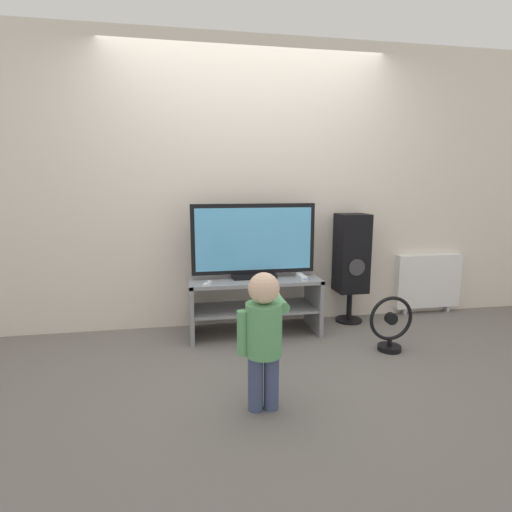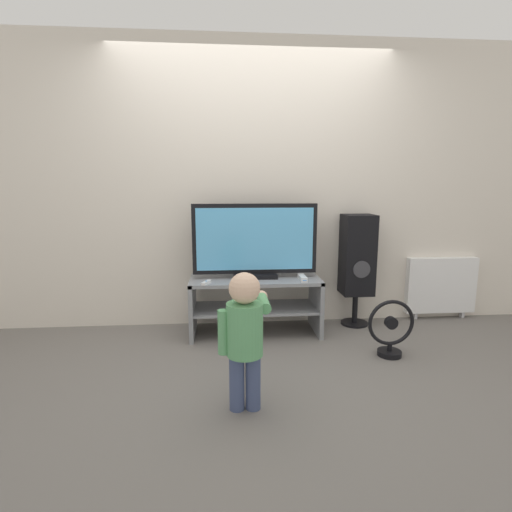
{
  "view_description": "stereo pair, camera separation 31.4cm",
  "coord_description": "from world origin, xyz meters",
  "px_view_note": "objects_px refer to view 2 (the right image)",
  "views": [
    {
      "loc": [
        -0.59,
        -3.13,
        1.31
      ],
      "look_at": [
        0.0,
        0.14,
        0.72
      ],
      "focal_mm": 28.0,
      "sensor_mm": 36.0,
      "label": 1
    },
    {
      "loc": [
        -0.28,
        -3.17,
        1.31
      ],
      "look_at": [
        0.0,
        0.14,
        0.72
      ],
      "focal_mm": 28.0,
      "sensor_mm": 36.0,
      "label": 2
    }
  ],
  "objects_px": {
    "remote_primary": "(206,282)",
    "floor_fan": "(391,331)",
    "speaker_tower": "(357,257)",
    "radiator": "(441,285)",
    "game_console": "(303,278)",
    "television": "(255,242)",
    "child": "(245,330)"
  },
  "relations": [
    {
      "from": "floor_fan",
      "to": "radiator",
      "type": "height_order",
      "value": "radiator"
    },
    {
      "from": "speaker_tower",
      "to": "child",
      "type": "bearing_deg",
      "value": -129.47
    },
    {
      "from": "speaker_tower",
      "to": "radiator",
      "type": "xyz_separation_m",
      "value": [
        0.9,
        0.11,
        -0.32
      ]
    },
    {
      "from": "child",
      "to": "speaker_tower",
      "type": "bearing_deg",
      "value": 50.53
    },
    {
      "from": "child",
      "to": "floor_fan",
      "type": "height_order",
      "value": "child"
    },
    {
      "from": "television",
      "to": "child",
      "type": "distance_m",
      "value": 1.3
    },
    {
      "from": "television",
      "to": "remote_primary",
      "type": "bearing_deg",
      "value": -154.82
    },
    {
      "from": "speaker_tower",
      "to": "radiator",
      "type": "relative_size",
      "value": 1.5
    },
    {
      "from": "remote_primary",
      "to": "floor_fan",
      "type": "bearing_deg",
      "value": -15.83
    },
    {
      "from": "remote_primary",
      "to": "radiator",
      "type": "xyz_separation_m",
      "value": [
        2.28,
        0.42,
        -0.18
      ]
    },
    {
      "from": "television",
      "to": "game_console",
      "type": "xyz_separation_m",
      "value": [
        0.4,
        -0.13,
        -0.3
      ]
    },
    {
      "from": "television",
      "to": "radiator",
      "type": "relative_size",
      "value": 1.55
    },
    {
      "from": "remote_primary",
      "to": "radiator",
      "type": "height_order",
      "value": "radiator"
    },
    {
      "from": "radiator",
      "to": "game_console",
      "type": "bearing_deg",
      "value": -166.36
    },
    {
      "from": "child",
      "to": "radiator",
      "type": "bearing_deg",
      "value": 36.06
    },
    {
      "from": "speaker_tower",
      "to": "floor_fan",
      "type": "bearing_deg",
      "value": -86.77
    },
    {
      "from": "remote_primary",
      "to": "floor_fan",
      "type": "xyz_separation_m",
      "value": [
        1.42,
        -0.4,
        -0.31
      ]
    },
    {
      "from": "radiator",
      "to": "child",
      "type": "bearing_deg",
      "value": -143.94
    },
    {
      "from": "television",
      "to": "speaker_tower",
      "type": "distance_m",
      "value": 0.98
    },
    {
      "from": "game_console",
      "to": "speaker_tower",
      "type": "xyz_separation_m",
      "value": [
        0.56,
        0.24,
        0.13
      ]
    },
    {
      "from": "television",
      "to": "remote_primary",
      "type": "xyz_separation_m",
      "value": [
        -0.42,
        -0.2,
        -0.31
      ]
    },
    {
      "from": "remote_primary",
      "to": "speaker_tower",
      "type": "distance_m",
      "value": 1.42
    },
    {
      "from": "television",
      "to": "remote_primary",
      "type": "distance_m",
      "value": 0.56
    },
    {
      "from": "game_console",
      "to": "radiator",
      "type": "bearing_deg",
      "value": 13.64
    },
    {
      "from": "remote_primary",
      "to": "radiator",
      "type": "bearing_deg",
      "value": 10.5
    },
    {
      "from": "speaker_tower",
      "to": "floor_fan",
      "type": "distance_m",
      "value": 0.85
    },
    {
      "from": "remote_primary",
      "to": "child",
      "type": "xyz_separation_m",
      "value": [
        0.26,
        -1.05,
        -0.03
      ]
    },
    {
      "from": "game_console",
      "to": "floor_fan",
      "type": "height_order",
      "value": "game_console"
    },
    {
      "from": "remote_primary",
      "to": "child",
      "type": "distance_m",
      "value": 1.08
    },
    {
      "from": "speaker_tower",
      "to": "game_console",
      "type": "bearing_deg",
      "value": -156.46
    },
    {
      "from": "remote_primary",
      "to": "speaker_tower",
      "type": "xyz_separation_m",
      "value": [
        1.38,
        0.31,
        0.14
      ]
    },
    {
      "from": "speaker_tower",
      "to": "remote_primary",
      "type": "bearing_deg",
      "value": -167.24
    }
  ]
}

